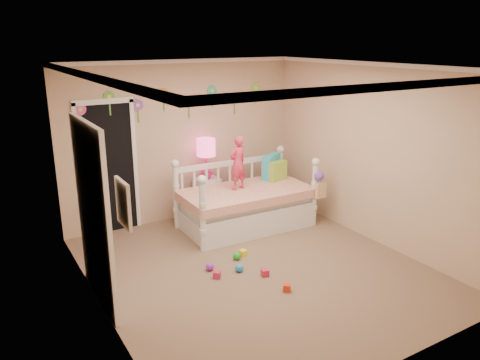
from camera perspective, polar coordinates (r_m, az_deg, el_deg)
floor at (r=6.32m, az=2.05°, el=-10.67°), size 4.00×4.50×0.01m
ceiling at (r=5.61m, az=2.34°, el=13.60°), size 4.00×4.50×0.01m
back_wall at (r=7.76m, az=-6.93°, el=4.70°), size 4.00×0.01×2.60m
left_wall at (r=5.07m, az=-17.14°, el=-2.52°), size 0.01×4.50×2.60m
right_wall at (r=7.09m, az=15.89°, el=3.02°), size 0.01×4.50×2.60m
crown_molding at (r=5.61m, az=2.33°, el=13.29°), size 4.00×4.50×0.06m
daybed at (r=7.44m, az=0.71°, el=-1.57°), size 2.11×1.17×1.13m
pillow_turquoise at (r=7.94m, az=3.82°, el=1.63°), size 0.43×0.34×0.42m
pillow_lime at (r=7.85m, az=4.55°, el=1.10°), size 0.36×0.20×0.33m
child at (r=7.30m, az=-0.27°, el=2.08°), size 0.35×0.27×0.86m
nightstand at (r=7.96m, az=-4.01°, el=-2.12°), size 0.40×0.30×0.67m
table_lamp at (r=7.74m, az=-4.13°, el=3.37°), size 0.31×0.31×0.68m
closet_doorway at (r=7.40m, az=-15.67°, el=1.48°), size 0.90×0.04×2.07m
flower_decals at (r=7.60m, az=-7.69°, el=9.32°), size 3.40×0.02×0.50m
mirror_closet at (r=5.44m, az=-17.30°, el=-4.02°), size 0.07×1.30×2.10m
wall_picture at (r=4.17m, az=-13.96°, el=-2.79°), size 0.05×0.34×0.42m
hanging_bag at (r=7.51m, az=9.59°, el=-0.67°), size 0.20×0.16×0.36m
toy_scatter at (r=6.15m, az=0.56°, el=-10.87°), size 1.00×1.41×0.11m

